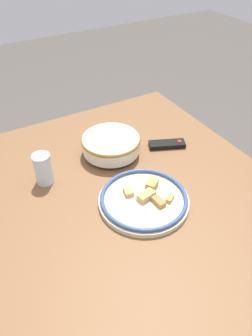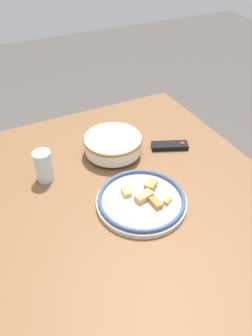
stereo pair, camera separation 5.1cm
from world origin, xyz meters
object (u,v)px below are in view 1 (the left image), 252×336
object	(u,v)px
noodle_bowl	(111,144)
tv_remote	(167,144)
food_plate	(144,199)
drinking_glass	(43,169)

from	to	relation	value
noodle_bowl	tv_remote	distance (m)	0.24
food_plate	drinking_glass	xyz separation A→B (m)	(-0.27, -0.26, 0.04)
noodle_bowl	food_plate	world-z (taller)	noodle_bowl
noodle_bowl	tv_remote	world-z (taller)	noodle_bowl
food_plate	tv_remote	distance (m)	0.35
food_plate	tv_remote	world-z (taller)	food_plate
noodle_bowl	drinking_glass	distance (m)	0.29
noodle_bowl	food_plate	distance (m)	0.31
food_plate	noodle_bowl	bearing A→B (deg)	173.78
noodle_bowl	tv_remote	xyz separation A→B (m)	(0.07, 0.23, -0.04)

